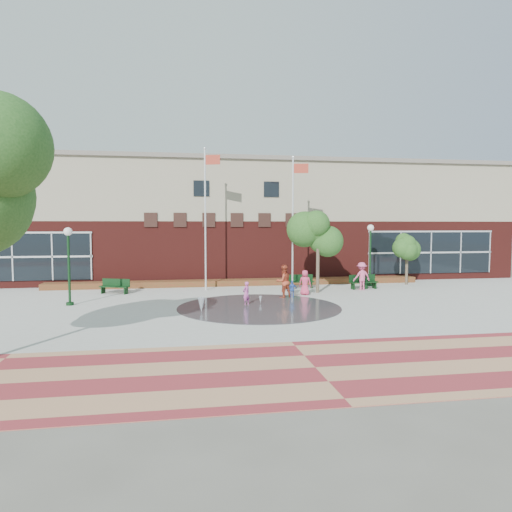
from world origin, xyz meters
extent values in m
plane|color=#666056|center=(0.00, 0.00, 0.00)|extent=(120.00, 120.00, 0.00)
cube|color=#A8A8A0|center=(0.00, 4.00, 0.00)|extent=(46.00, 18.00, 0.01)
cube|color=maroon|center=(0.00, -7.00, 0.00)|extent=(46.00, 6.00, 0.01)
cylinder|color=#383A3D|center=(0.00, 3.00, 0.00)|extent=(8.40, 8.40, 0.01)
cube|color=#511915|center=(0.00, 17.50, 2.25)|extent=(44.00, 10.00, 4.50)
cube|color=gray|center=(0.00, 17.50, 6.75)|extent=(44.00, 10.00, 4.50)
cube|color=slate|center=(0.00, 17.50, 9.05)|extent=(44.40, 10.40, 0.30)
cube|color=black|center=(-15.00, 12.48, 2.11)|extent=(10.00, 0.12, 3.19)
cube|color=black|center=(15.00, 12.48, 2.11)|extent=(10.00, 0.12, 3.19)
cube|color=black|center=(-2.50, 12.48, 6.79)|extent=(1.10, 0.10, 1.10)
cube|color=black|center=(2.50, 12.48, 6.79)|extent=(1.10, 0.10, 1.10)
cube|color=maroon|center=(0.00, 11.60, 0.00)|extent=(26.00, 1.20, 0.40)
cylinder|color=white|center=(-2.39, 9.62, 4.52)|extent=(0.11, 0.11, 9.04)
sphere|color=white|center=(-2.39, 9.62, 9.10)|extent=(0.18, 0.18, 0.18)
cube|color=#AA3726|center=(-1.91, 9.47, 8.38)|extent=(0.95, 0.32, 0.61)
cylinder|color=white|center=(3.17, 8.74, 4.25)|extent=(0.11, 0.11, 8.50)
sphere|color=white|center=(3.17, 8.74, 8.55)|extent=(0.17, 0.17, 0.17)
cube|color=#AA3726|center=(3.65, 8.63, 7.84)|extent=(0.96, 0.25, 0.60)
cylinder|color=black|center=(-9.77, 5.22, 1.86)|extent=(0.13, 0.13, 3.71)
cylinder|color=black|center=(-9.77, 5.22, 0.09)|extent=(0.39, 0.39, 0.17)
sphere|color=silver|center=(-9.77, 5.22, 3.91)|extent=(0.44, 0.44, 0.44)
cylinder|color=black|center=(8.97, 9.87, 1.92)|extent=(0.14, 0.14, 3.84)
cylinder|color=black|center=(8.97, 9.87, 0.09)|extent=(0.41, 0.41, 0.18)
sphere|color=silver|center=(8.97, 9.87, 4.04)|extent=(0.45, 0.45, 0.45)
cube|color=black|center=(-8.02, 8.97, 0.46)|extent=(1.90, 1.13, 0.06)
cube|color=black|center=(-7.94, 9.18, 0.69)|extent=(1.73, 0.70, 0.46)
cube|color=black|center=(3.90, 9.51, 0.45)|extent=(1.83, 0.56, 0.06)
cube|color=black|center=(3.90, 9.73, 0.69)|extent=(1.82, 0.10, 0.45)
cube|color=black|center=(7.93, 8.43, 0.47)|extent=(1.94, 0.72, 0.06)
cube|color=black|center=(7.91, 8.66, 0.72)|extent=(1.89, 0.25, 0.47)
cylinder|color=black|center=(8.02, 8.62, 0.44)|extent=(0.53, 0.53, 0.89)
cylinder|color=black|center=(8.02, 8.62, 0.91)|extent=(0.57, 0.57, 0.05)
cylinder|color=#473A2C|center=(4.46, 7.42, 1.55)|extent=(0.21, 0.21, 3.10)
cylinder|color=#473A2C|center=(11.79, 10.05, 1.13)|extent=(0.20, 0.20, 2.26)
cone|color=white|center=(-3.00, 2.12, 0.00)|extent=(0.37, 0.37, 0.72)
cone|color=white|center=(0.25, 4.07, 0.00)|extent=(0.18, 0.18, 0.40)
imported|color=#C44DA0|center=(-0.55, 3.86, 0.63)|extent=(0.54, 0.52, 1.25)
imported|color=#A93F26|center=(1.93, 5.84, 0.97)|extent=(1.10, 0.96, 1.93)
imported|color=#D13A60|center=(3.43, 6.63, 0.76)|extent=(0.89, 0.79, 1.53)
imported|color=blue|center=(2.41, 5.71, 0.51)|extent=(0.61, 0.28, 1.02)
imported|color=#DB5385|center=(7.64, 8.09, 0.91)|extent=(1.27, 0.85, 1.82)
camera|label=1|loc=(-3.90, -19.89, 4.29)|focal=32.00mm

